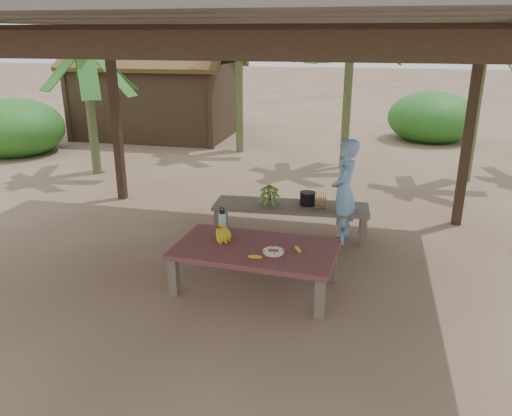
% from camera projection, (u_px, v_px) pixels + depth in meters
% --- Properties ---
extents(ground, '(80.00, 80.00, 0.00)m').
position_uv_depth(ground, '(243.00, 270.00, 6.17)').
color(ground, brown).
rests_on(ground, ground).
extents(pavilion, '(6.60, 5.60, 2.95)m').
position_uv_depth(pavilion, '(239.00, 33.00, 5.24)').
color(pavilion, black).
rests_on(pavilion, ground).
extents(work_table, '(1.86, 1.12, 0.50)m').
position_uv_depth(work_table, '(255.00, 252.00, 5.63)').
color(work_table, brown).
rests_on(work_table, ground).
extents(bench, '(2.23, 0.74, 0.45)m').
position_uv_depth(bench, '(291.00, 209.00, 7.16)').
color(bench, brown).
rests_on(bench, ground).
extents(ripe_banana_bunch, '(0.34, 0.30, 0.19)m').
position_uv_depth(ripe_banana_bunch, '(217.00, 232.00, 5.78)').
color(ripe_banana_bunch, yellow).
rests_on(ripe_banana_bunch, work_table).
extents(plate, '(0.23, 0.23, 0.04)m').
position_uv_depth(plate, '(273.00, 252.00, 5.44)').
color(plate, white).
rests_on(plate, work_table).
extents(loose_banana_front, '(0.17, 0.09, 0.04)m').
position_uv_depth(loose_banana_front, '(255.00, 257.00, 5.31)').
color(loose_banana_front, yellow).
rests_on(loose_banana_front, work_table).
extents(loose_banana_side, '(0.11, 0.15, 0.04)m').
position_uv_depth(loose_banana_side, '(298.00, 249.00, 5.50)').
color(loose_banana_side, yellow).
rests_on(loose_banana_side, work_table).
extents(water_flask, '(0.09, 0.09, 0.34)m').
position_uv_depth(water_flask, '(222.00, 223.00, 5.94)').
color(water_flask, '#44BDD6').
rests_on(water_flask, work_table).
extents(green_banana_stalk, '(0.27, 0.27, 0.29)m').
position_uv_depth(green_banana_stalk, '(269.00, 194.00, 7.14)').
color(green_banana_stalk, '#598C2D').
rests_on(green_banana_stalk, bench).
extents(cooking_pot, '(0.22, 0.22, 0.18)m').
position_uv_depth(cooking_pot, '(308.00, 199.00, 7.11)').
color(cooking_pot, black).
rests_on(cooking_pot, bench).
extents(skewer_rack, '(0.18, 0.09, 0.24)m').
position_uv_depth(skewer_rack, '(321.00, 200.00, 6.99)').
color(skewer_rack, '#A57F47').
rests_on(skewer_rack, bench).
extents(woman, '(0.39, 0.56, 1.45)m').
position_uv_depth(woman, '(344.00, 191.00, 6.82)').
color(woman, '#7BAEE9').
rests_on(woman, ground).
extents(hut, '(4.40, 3.43, 2.85)m').
position_uv_depth(hut, '(160.00, 96.00, 14.12)').
color(hut, black).
rests_on(hut, ground).
extents(banana_plant_ne, '(1.80, 1.80, 3.23)m').
position_uv_depth(banana_plant_ne, '(486.00, 35.00, 9.02)').
color(banana_plant_ne, '#596638').
rests_on(banana_plant_ne, ground).
extents(banana_plant_n, '(1.80, 1.80, 3.20)m').
position_uv_depth(banana_plant_n, '(351.00, 37.00, 10.06)').
color(banana_plant_n, '#596638').
rests_on(banana_plant_n, ground).
extents(banana_plant_nw, '(1.80, 1.80, 3.33)m').
position_uv_depth(banana_plant_nw, '(239.00, 31.00, 11.44)').
color(banana_plant_nw, '#596638').
rests_on(banana_plant_nw, ground).
extents(banana_plant_w, '(1.80, 1.80, 2.74)m').
position_uv_depth(banana_plant_w, '(85.00, 61.00, 9.72)').
color(banana_plant_w, '#596638').
rests_on(banana_plant_w, ground).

